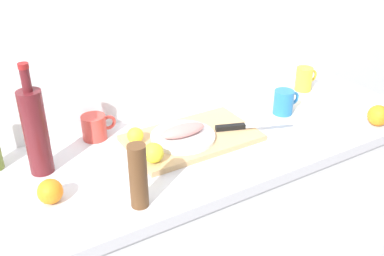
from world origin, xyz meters
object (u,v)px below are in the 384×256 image
(coffee_mug_1, at_px, (95,127))
(pepper_mill, at_px, (138,176))
(fish_fillet, at_px, (183,130))
(wine_bottle, at_px, (35,131))
(chef_knife, at_px, (244,126))
(orange_0, at_px, (378,115))
(coffee_mug_0, at_px, (284,102))
(white_plate, at_px, (183,137))
(coffee_mug_2, at_px, (304,79))
(lemon_0, at_px, (153,153))
(cutting_board, at_px, (192,138))

(coffee_mug_1, distance_m, pepper_mill, 0.44)
(fish_fillet, bearing_deg, wine_bottle, 170.34)
(chef_knife, height_order, orange_0, orange_0)
(pepper_mill, bearing_deg, coffee_mug_0, 18.02)
(white_plate, distance_m, coffee_mug_2, 0.71)
(lemon_0, distance_m, coffee_mug_2, 0.88)
(lemon_0, bearing_deg, pepper_mill, -128.17)
(cutting_board, bearing_deg, white_plate, -175.57)
(chef_knife, height_order, lemon_0, lemon_0)
(white_plate, height_order, fish_fillet, fish_fillet)
(white_plate, height_order, coffee_mug_2, coffee_mug_2)
(chef_knife, bearing_deg, coffee_mug_1, 173.21)
(fish_fillet, distance_m, coffee_mug_2, 0.71)
(chef_knife, bearing_deg, cutting_board, -174.65)
(wine_bottle, relative_size, coffee_mug_1, 2.87)
(coffee_mug_2, bearing_deg, chef_knife, -158.55)
(wine_bottle, bearing_deg, lemon_0, -27.11)
(fish_fillet, height_order, wine_bottle, wine_bottle)
(orange_0, bearing_deg, fish_fillet, 159.95)
(white_plate, relative_size, coffee_mug_2, 2.01)
(coffee_mug_0, bearing_deg, white_plate, -179.56)
(cutting_board, relative_size, lemon_0, 6.87)
(coffee_mug_1, distance_m, orange_0, 1.06)
(chef_knife, xyz_separation_m, coffee_mug_2, (0.47, 0.18, 0.02))
(white_plate, distance_m, chef_knife, 0.24)
(orange_0, bearing_deg, cutting_board, 158.65)
(fish_fillet, xyz_separation_m, orange_0, (0.71, -0.26, -0.01))
(wine_bottle, relative_size, orange_0, 4.56)
(fish_fillet, bearing_deg, cutting_board, 4.43)
(lemon_0, bearing_deg, chef_knife, 5.07)
(cutting_board, relative_size, coffee_mug_1, 3.62)
(pepper_mill, bearing_deg, wine_bottle, 121.20)
(wine_bottle, bearing_deg, coffee_mug_1, 27.67)
(fish_fillet, bearing_deg, white_plate, 0.00)
(cutting_board, height_order, fish_fillet, fish_fillet)
(cutting_board, height_order, lemon_0, lemon_0)
(wine_bottle, distance_m, pepper_mill, 0.38)
(orange_0, bearing_deg, pepper_mill, 178.91)
(chef_knife, height_order, coffee_mug_0, coffee_mug_0)
(orange_0, bearing_deg, coffee_mug_1, 154.61)
(chef_knife, relative_size, coffee_mug_0, 2.38)
(lemon_0, height_order, pepper_mill, pepper_mill)
(coffee_mug_1, bearing_deg, coffee_mug_0, -15.06)
(orange_0, distance_m, pepper_mill, 0.99)
(cutting_board, relative_size, orange_0, 5.76)
(coffee_mug_0, height_order, orange_0, coffee_mug_0)
(white_plate, bearing_deg, chef_knife, -11.52)
(chef_knife, distance_m, coffee_mug_0, 0.24)
(chef_knife, bearing_deg, white_plate, -171.54)
(coffee_mug_2, bearing_deg, lemon_0, -165.70)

